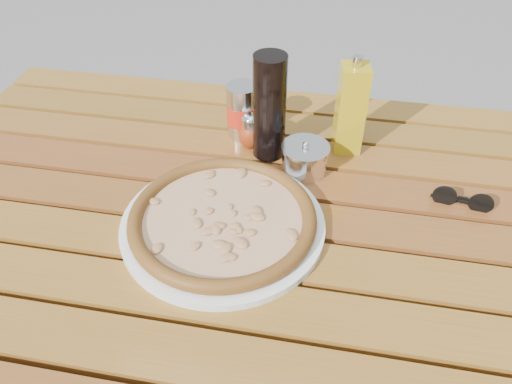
% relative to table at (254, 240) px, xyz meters
% --- Properties ---
extents(table, '(1.40, 0.90, 0.75)m').
position_rel_table_xyz_m(table, '(0.00, 0.00, 0.00)').
color(table, '#3A230D').
rests_on(table, ground).
extents(plate, '(0.40, 0.40, 0.01)m').
position_rel_table_xyz_m(plate, '(-0.05, -0.05, 0.08)').
color(plate, white).
rests_on(plate, table).
extents(pizza, '(0.37, 0.37, 0.03)m').
position_rel_table_xyz_m(pizza, '(-0.05, -0.05, 0.10)').
color(pizza, beige).
rests_on(pizza, plate).
extents(pepper_shaker, '(0.06, 0.06, 0.08)m').
position_rel_table_xyz_m(pepper_shaker, '(-0.04, 0.20, 0.11)').
color(pepper_shaker, '#A63613').
rests_on(pepper_shaker, table).
extents(oregano_shaker, '(0.07, 0.07, 0.08)m').
position_rel_table_xyz_m(oregano_shaker, '(-0.02, 0.19, 0.11)').
color(oregano_shaker, '#3E441B').
rests_on(oregano_shaker, table).
extents(dark_bottle, '(0.08, 0.08, 0.22)m').
position_rel_table_xyz_m(dark_bottle, '(-0.00, 0.18, 0.19)').
color(dark_bottle, black).
rests_on(dark_bottle, table).
extents(soda_can, '(0.09, 0.09, 0.12)m').
position_rel_table_xyz_m(soda_can, '(-0.07, 0.24, 0.13)').
color(soda_can, silver).
rests_on(soda_can, table).
extents(olive_oil_cruet, '(0.06, 0.06, 0.21)m').
position_rel_table_xyz_m(olive_oil_cruet, '(0.15, 0.23, 0.17)').
color(olive_oil_cruet, '#B29513').
rests_on(olive_oil_cruet, table).
extents(parmesan_tin, '(0.12, 0.12, 0.07)m').
position_rel_table_xyz_m(parmesan_tin, '(0.08, 0.14, 0.11)').
color(parmesan_tin, silver).
rests_on(parmesan_tin, table).
extents(sunglasses, '(0.11, 0.04, 0.04)m').
position_rel_table_xyz_m(sunglasses, '(0.37, 0.08, 0.09)').
color(sunglasses, black).
rests_on(sunglasses, table).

